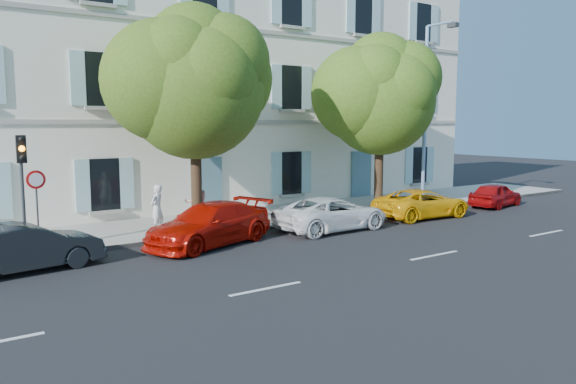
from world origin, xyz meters
TOP-DOWN VIEW (x-y plane):
  - ground at (0.00, 0.00)m, footprint 90.00×90.00m
  - sidewalk at (0.00, 4.45)m, footprint 36.00×4.50m
  - kerb at (0.00, 2.28)m, footprint 36.00×0.16m
  - building at (0.00, 10.20)m, footprint 28.00×7.00m
  - car_dark_sedan at (-10.43, 1.01)m, footprint 4.10×1.87m
  - car_red_coupe at (-4.91, 1.16)m, footprint 5.09×3.32m
  - car_white_coupe at (-0.01, 0.88)m, footprint 4.52×2.18m
  - car_yellow_supercar at (4.88, 0.90)m, footprint 4.43×2.23m
  - car_red_hatchback at (10.04, 1.00)m, footprint 3.56×1.94m
  - tree_left at (-4.25, 3.47)m, footprint 5.00×5.00m
  - tree_right at (4.60, 3.25)m, footprint 4.84×4.84m
  - traffic_light at (-10.13, 2.79)m, footprint 0.28×0.39m
  - road_sign at (-9.75, 2.89)m, footprint 0.56×0.10m
  - street_lamp at (6.75, 2.41)m, footprint 0.26×1.73m
  - pedestrian_a at (-5.72, 3.61)m, footprint 0.72×0.68m
  - pedestrian_b at (-4.13, 3.73)m, footprint 1.02×0.88m

SIDE VIEW (x-z plane):
  - ground at x=0.00m, z-range 0.00..0.00m
  - sidewalk at x=0.00m, z-range 0.00..0.15m
  - kerb at x=0.00m, z-range 0.00..0.16m
  - car_red_hatchback at x=10.04m, z-range 0.00..1.15m
  - car_yellow_supercar at x=4.88m, z-range 0.00..1.20m
  - car_white_coupe at x=-0.01m, z-range 0.00..1.24m
  - car_dark_sedan at x=-10.43m, z-range 0.00..1.30m
  - car_red_coupe at x=-4.91m, z-range 0.00..1.37m
  - pedestrian_a at x=-5.72m, z-range 0.15..1.81m
  - pedestrian_b at x=-4.13m, z-range 0.15..1.94m
  - road_sign at x=-9.75m, z-range 0.68..3.10m
  - traffic_light at x=-10.13m, z-range 0.92..4.39m
  - street_lamp at x=6.75m, z-range 0.69..8.84m
  - tree_right at x=4.60m, z-range 1.20..8.66m
  - tree_left at x=-4.25m, z-range 1.26..9.02m
  - building at x=0.00m, z-range 0.00..12.00m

